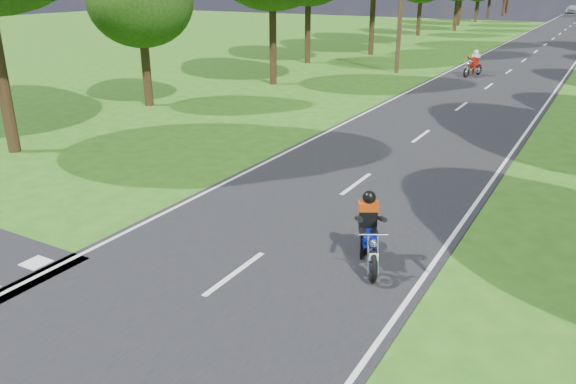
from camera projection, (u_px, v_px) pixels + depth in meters
The scene contains 7 objects.
ground at pixel (167, 324), 9.53m from camera, with size 160.00×160.00×0.00m, color #265D15.
main_road at pixel (545, 45), 49.98m from camera, with size 7.00×140.00×0.02m, color black.
road_markings at pixel (541, 46), 48.53m from camera, with size 7.40×140.00×0.01m.
telegraph_pole at pixel (401, 4), 33.54m from camera, with size 1.20×0.26×8.00m.
rider_near_blue at pixel (369, 229), 11.29m from camera, with size 0.60×1.81×1.51m, color #0D1F98, non-canonical shape.
rider_far_red at pixel (474, 63), 33.44m from camera, with size 0.62×1.85×1.54m, color maroon, non-canonical shape.
distant_car at pixel (572, 9), 95.11m from camera, with size 1.67×4.16×1.42m, color silver.
Camera 1 is at (5.84, -5.99, 5.49)m, focal length 35.00 mm.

